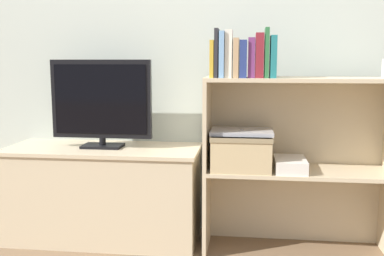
% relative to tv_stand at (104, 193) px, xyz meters
% --- Properties ---
extents(wall_back, '(10.00, 0.05, 2.40)m').
position_rel_tv_stand_xyz_m(wall_back, '(0.51, 0.25, 0.93)').
color(wall_back, '#B2BCB2').
rests_on(wall_back, ground_plane).
extents(tv_stand, '(1.08, 0.44, 0.53)m').
position_rel_tv_stand_xyz_m(tv_stand, '(0.00, 0.00, 0.00)').
color(tv_stand, '#CCB793').
rests_on(tv_stand, ground_plane).
extents(tv, '(0.56, 0.14, 0.49)m').
position_rel_tv_stand_xyz_m(tv, '(0.00, -0.00, 0.52)').
color(tv, black).
rests_on(tv, tv_stand).
extents(bookshelf_lower_tier, '(0.97, 0.34, 0.45)m').
position_rel_tv_stand_xyz_m(bookshelf_lower_tier, '(1.07, 0.02, 0.02)').
color(bookshelf_lower_tier, '#CCB793').
rests_on(bookshelf_lower_tier, ground_plane).
extents(bookshelf_upper_tier, '(0.97, 0.34, 0.48)m').
position_rel_tv_stand_xyz_m(bookshelf_upper_tier, '(1.07, 0.02, 0.49)').
color(bookshelf_upper_tier, '#CCB793').
rests_on(bookshelf_upper_tier, bookshelf_lower_tier).
extents(book_mustard, '(0.02, 0.12, 0.19)m').
position_rel_tv_stand_xyz_m(book_mustard, '(0.62, -0.11, 0.75)').
color(book_mustard, gold).
rests_on(book_mustard, bookshelf_upper_tier).
extents(book_charcoal, '(0.02, 0.15, 0.24)m').
position_rel_tv_stand_xyz_m(book_charcoal, '(0.64, -0.11, 0.78)').
color(book_charcoal, '#232328').
rests_on(book_charcoal, bookshelf_upper_tier).
extents(book_skyblue, '(0.03, 0.15, 0.23)m').
position_rel_tv_stand_xyz_m(book_skyblue, '(0.67, -0.11, 0.78)').
color(book_skyblue, '#709ECC').
rests_on(book_skyblue, bookshelf_upper_tier).
extents(book_ivory, '(0.04, 0.12, 0.24)m').
position_rel_tv_stand_xyz_m(book_ivory, '(0.70, -0.11, 0.78)').
color(book_ivory, silver).
rests_on(book_ivory, bookshelf_upper_tier).
extents(book_tan, '(0.03, 0.15, 0.19)m').
position_rel_tv_stand_xyz_m(book_tan, '(0.74, -0.11, 0.76)').
color(book_tan, tan).
rests_on(book_tan, bookshelf_upper_tier).
extents(book_navy, '(0.04, 0.14, 0.18)m').
position_rel_tv_stand_xyz_m(book_navy, '(0.78, -0.11, 0.75)').
color(book_navy, navy).
rests_on(book_navy, bookshelf_upper_tier).
extents(book_plum, '(0.03, 0.12, 0.20)m').
position_rel_tv_stand_xyz_m(book_plum, '(0.82, -0.11, 0.76)').
color(book_plum, '#6B2D66').
rests_on(book_plum, bookshelf_upper_tier).
extents(book_maroon, '(0.04, 0.12, 0.22)m').
position_rel_tv_stand_xyz_m(book_maroon, '(0.86, -0.11, 0.77)').
color(book_maroon, maroon).
rests_on(book_maroon, bookshelf_upper_tier).
extents(book_forest, '(0.02, 0.13, 0.24)m').
position_rel_tv_stand_xyz_m(book_forest, '(0.89, -0.11, 0.78)').
color(book_forest, '#286638').
rests_on(book_forest, bookshelf_upper_tier).
extents(book_teal, '(0.03, 0.15, 0.21)m').
position_rel_tv_stand_xyz_m(book_teal, '(0.92, -0.11, 0.76)').
color(book_teal, '#1E7075').
rests_on(book_teal, bookshelf_upper_tier).
extents(storage_basket_left, '(0.31, 0.30, 0.19)m').
position_rel_tv_stand_xyz_m(storage_basket_left, '(0.77, -0.06, 0.29)').
color(storage_basket_left, tan).
rests_on(storage_basket_left, bookshelf_lower_tier).
extents(laptop, '(0.32, 0.22, 0.02)m').
position_rel_tv_stand_xyz_m(laptop, '(0.77, -0.06, 0.38)').
color(laptop, '#BCBCC1').
rests_on(laptop, storage_basket_left).
extents(magazine_stack, '(0.16, 0.24, 0.06)m').
position_rel_tv_stand_xyz_m(magazine_stack, '(1.03, -0.08, 0.22)').
color(magazine_stack, silver).
rests_on(magazine_stack, bookshelf_lower_tier).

